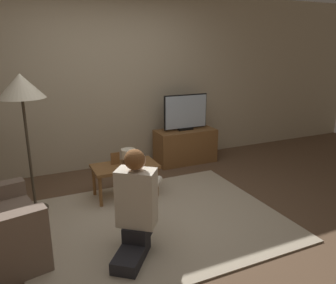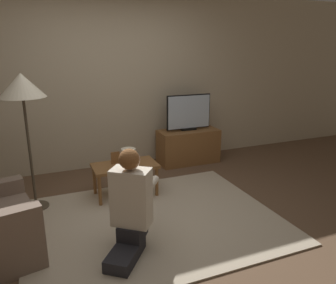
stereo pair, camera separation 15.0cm
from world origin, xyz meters
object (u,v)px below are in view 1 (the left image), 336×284
(coffee_table, at_px, (125,169))
(person_kneeling, at_px, (136,204))
(floor_lamp, at_px, (21,92))
(tv, at_px, (186,112))
(table_lamp, at_px, (128,154))

(coffee_table, distance_m, person_kneeling, 1.18)
(coffee_table, height_order, floor_lamp, floor_lamp)
(tv, bearing_deg, table_lamp, -147.40)
(tv, height_order, coffee_table, tv)
(tv, relative_size, coffee_table, 0.93)
(floor_lamp, distance_m, person_kneeling, 1.70)
(tv, bearing_deg, person_kneeling, -127.37)
(tv, relative_size, floor_lamp, 0.47)
(coffee_table, bearing_deg, person_kneeling, -102.41)
(table_lamp, bearing_deg, floor_lamp, -179.61)
(tv, bearing_deg, coffee_table, -146.52)
(tv, distance_m, floor_lamp, 2.50)
(coffee_table, relative_size, person_kneeling, 0.81)
(tv, relative_size, person_kneeling, 0.76)
(person_kneeling, relative_size, table_lamp, 5.36)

